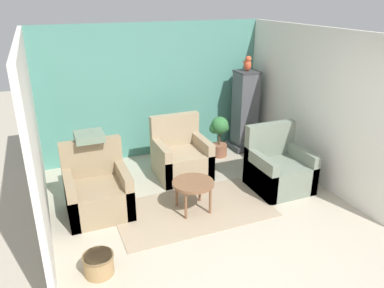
# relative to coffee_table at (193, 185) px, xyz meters

# --- Properties ---
(ground_plane) EXTENTS (20.00, 20.00, 0.00)m
(ground_plane) POSITION_rel_coffee_table_xyz_m (0.14, -1.39, -0.40)
(ground_plane) COLOR #B2A893
(ground_plane) RESTS_ON ground
(wall_back_accent) EXTENTS (4.18, 0.06, 2.40)m
(wall_back_accent) POSITION_rel_coffee_table_xyz_m (0.14, 2.19, 0.80)
(wall_back_accent) COLOR #4C897A
(wall_back_accent) RESTS_ON ground_plane
(wall_left) EXTENTS (0.06, 3.55, 2.40)m
(wall_left) POSITION_rel_coffee_table_xyz_m (-1.92, 0.39, 0.80)
(wall_left) COLOR silver
(wall_left) RESTS_ON ground_plane
(wall_right) EXTENTS (0.06, 3.55, 2.40)m
(wall_right) POSITION_rel_coffee_table_xyz_m (2.20, 0.39, 0.80)
(wall_right) COLOR silver
(wall_right) RESTS_ON ground_plane
(area_rug) EXTENTS (2.17, 1.22, 0.01)m
(area_rug) POSITION_rel_coffee_table_xyz_m (-0.00, 0.00, -0.39)
(area_rug) COLOR gray
(area_rug) RESTS_ON ground_plane
(coffee_table) EXTENTS (0.58, 0.58, 0.45)m
(coffee_table) POSITION_rel_coffee_table_xyz_m (0.00, 0.00, 0.00)
(coffee_table) COLOR brown
(coffee_table) RESTS_ON ground_plane
(armchair_left) EXTENTS (0.84, 0.80, 0.98)m
(armchair_left) POSITION_rel_coffee_table_xyz_m (-1.23, 0.46, -0.09)
(armchair_left) COLOR #8E7A5B
(armchair_left) RESTS_ON ground_plane
(armchair_right) EXTENTS (0.84, 0.80, 0.98)m
(armchair_right) POSITION_rel_coffee_table_xyz_m (1.48, 0.11, -0.09)
(armchair_right) COLOR slate
(armchair_right) RESTS_ON ground_plane
(armchair_middle) EXTENTS (0.84, 0.80, 0.98)m
(armchair_middle) POSITION_rel_coffee_table_xyz_m (0.24, 1.11, -0.09)
(armchair_middle) COLOR #9E896B
(armchair_middle) RESTS_ON ground_plane
(birdcage) EXTENTS (0.52, 0.52, 1.53)m
(birdcage) POSITION_rel_coffee_table_xyz_m (1.80, 1.75, 0.33)
(birdcage) COLOR #353539
(birdcage) RESTS_ON ground_plane
(parrot) EXTENTS (0.13, 0.24, 0.28)m
(parrot) POSITION_rel_coffee_table_xyz_m (1.80, 1.75, 1.26)
(parrot) COLOR #D14C2D
(parrot) RESTS_ON birdcage
(potted_plant) EXTENTS (0.36, 0.32, 0.76)m
(potted_plant) POSITION_rel_coffee_table_xyz_m (1.18, 1.58, 0.05)
(potted_plant) COLOR brown
(potted_plant) RESTS_ON ground_plane
(wicker_basket) EXTENTS (0.34, 0.34, 0.24)m
(wicker_basket) POSITION_rel_coffee_table_xyz_m (-1.44, -0.80, -0.26)
(wicker_basket) COLOR #A37F51
(wicker_basket) RESTS_ON ground_plane
(throw_pillow) EXTENTS (0.39, 0.39, 0.10)m
(throw_pillow) POSITION_rel_coffee_table_xyz_m (-1.23, 0.75, 0.63)
(throw_pillow) COLOR slate
(throw_pillow) RESTS_ON armchair_left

